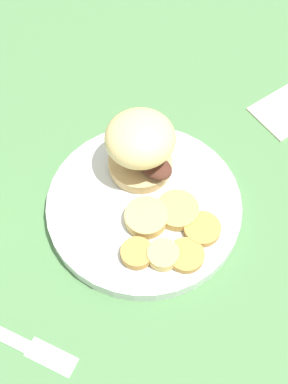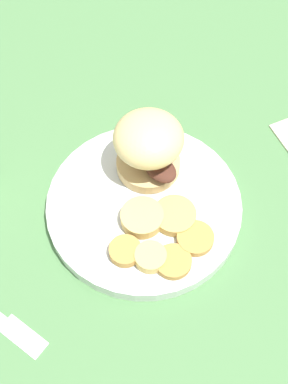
% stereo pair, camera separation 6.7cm
% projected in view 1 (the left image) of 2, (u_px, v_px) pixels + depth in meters
% --- Properties ---
extents(ground_plane, '(4.00, 4.00, 0.00)m').
position_uv_depth(ground_plane, '(144.00, 210.00, 0.71)').
color(ground_plane, '#4C7A47').
extents(dinner_plate, '(0.26, 0.26, 0.02)m').
position_uv_depth(dinner_plate, '(144.00, 206.00, 0.70)').
color(dinner_plate, silver).
rests_on(dinner_plate, ground_plane).
extents(sandwich, '(0.10, 0.09, 0.09)m').
position_uv_depth(sandwich, '(141.00, 146.00, 0.68)').
color(sandwich, tan).
rests_on(sandwich, dinner_plate).
extents(potato_round_0, '(0.04, 0.04, 0.01)m').
position_uv_depth(potato_round_0, '(163.00, 255.00, 0.65)').
color(potato_round_0, '#DBB766').
rests_on(potato_round_0, dinner_plate).
extents(potato_round_1, '(0.04, 0.04, 0.01)m').
position_uv_depth(potato_round_1, '(137.00, 253.00, 0.65)').
color(potato_round_1, '#BC8942').
rests_on(potato_round_1, dinner_plate).
extents(potato_round_2, '(0.05, 0.05, 0.01)m').
position_uv_depth(potato_round_2, '(186.00, 255.00, 0.65)').
color(potato_round_2, '#BC8942').
rests_on(potato_round_2, dinner_plate).
extents(potato_round_3, '(0.05, 0.05, 0.02)m').
position_uv_depth(potato_round_3, '(146.00, 217.00, 0.68)').
color(potato_round_3, '#DBB766').
rests_on(potato_round_3, dinner_plate).
extents(potato_round_4, '(0.05, 0.05, 0.01)m').
position_uv_depth(potato_round_4, '(202.00, 229.00, 0.67)').
color(potato_round_4, '#BC8942').
rests_on(potato_round_4, dinner_plate).
extents(potato_round_5, '(0.06, 0.06, 0.01)m').
position_uv_depth(potato_round_5, '(177.00, 210.00, 0.68)').
color(potato_round_5, tan).
rests_on(potato_round_5, dinner_plate).
extents(fork, '(0.18, 0.10, 0.00)m').
position_uv_depth(fork, '(6.00, 334.00, 0.62)').
color(fork, silver).
rests_on(fork, ground_plane).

